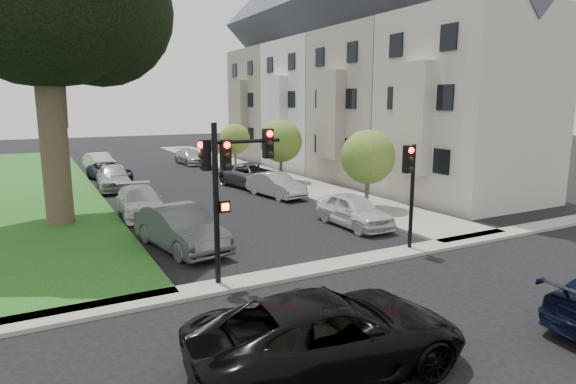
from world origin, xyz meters
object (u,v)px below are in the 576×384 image
car_parked_5 (181,228)px  car_parked_9 (100,162)px  small_tree_b (281,141)px  small_tree_a (368,157)px  small_tree_c (235,139)px  traffic_signal_main (227,174)px  car_parked_7 (114,177)px  car_parked_2 (256,176)px  car_parked_8 (110,171)px  traffic_signal_secondary (410,178)px  car_parked_4 (191,157)px  car_parked_1 (276,185)px  car_parked_6 (140,202)px  car_parked_0 (354,210)px  car_cross_near (329,333)px

car_parked_5 → car_parked_9: bearing=78.9°
small_tree_b → car_parked_5: small_tree_b is taller
small_tree_a → small_tree_c: 17.30m
traffic_signal_main → car_parked_5: (-0.31, 4.04, -2.47)m
small_tree_b → car_parked_7: 10.69m
small_tree_b → car_parked_7: bearing=166.2°
small_tree_a → car_parked_2: bearing=104.8°
car_parked_8 → car_parked_9: bearing=80.9°
small_tree_b → traffic_signal_secondary: small_tree_b is taller
small_tree_c → traffic_signal_secondary: traffic_signal_secondary is taller
car_parked_4 → small_tree_c: bearing=-65.9°
small_tree_b → car_parked_1: (-2.43, -4.09, -2.11)m
car_parked_5 → car_parked_6: (-0.22, 6.05, -0.11)m
small_tree_b → car_parked_6: small_tree_b is taller
traffic_signal_main → car_parked_4: (7.31, 27.93, -2.61)m
car_parked_5 → car_parked_0: bearing=-12.9°
small_tree_a → traffic_signal_main: traffic_signal_main is taller
car_parked_2 → car_parked_6: (-7.94, -4.39, -0.09)m
small_tree_a → car_parked_7: small_tree_a is taller
small_tree_c → car_cross_near: 30.29m
car_parked_0 → car_parked_2: 10.72m
car_parked_4 → car_parked_9: 7.49m
car_parked_8 → car_parked_4: bearing=30.7°
traffic_signal_secondary → car_parked_2: 14.66m
car_parked_1 → small_tree_b: bearing=49.8°
car_parked_2 → car_parked_5: size_ratio=1.16×
car_parked_2 → car_parked_9: 15.10m
small_tree_a → car_parked_1: 6.06m
car_parked_7 → car_cross_near: bearing=-84.2°
small_tree_b → car_parked_1: 5.21m
traffic_signal_main → car_parked_8: (-0.24, 21.79, -2.62)m
traffic_signal_main → traffic_signal_secondary: bearing=-0.3°
car_parked_1 → car_parked_8: bearing=115.8°
car_parked_9 → car_parked_2: bearing=-70.4°
car_parked_8 → car_cross_near: bearing=-97.9°
small_tree_a → car_parked_1: size_ratio=0.97×
car_parked_6 → car_parked_8: size_ratio=1.03×
car_parked_0 → small_tree_a: bearing=43.0°
traffic_signal_secondary → car_parked_8: bearing=107.8°
small_tree_b → car_parked_2: small_tree_b is taller
car_cross_near → car_parked_5: size_ratio=1.18×
car_parked_6 → car_parked_9: car_parked_6 is taller
car_parked_6 → car_parked_2: bearing=31.5°
small_tree_c → car_parked_6: small_tree_c is taller
small_tree_a → car_parked_8: small_tree_a is taller
car_parked_9 → car_parked_7: bearing=-102.9°
traffic_signal_secondary → car_parked_9: traffic_signal_secondary is taller
car_parked_2 → car_parked_8: car_parked_2 is taller
small_tree_c → car_parked_4: small_tree_c is taller
small_tree_c → car_parked_5: size_ratio=0.75×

